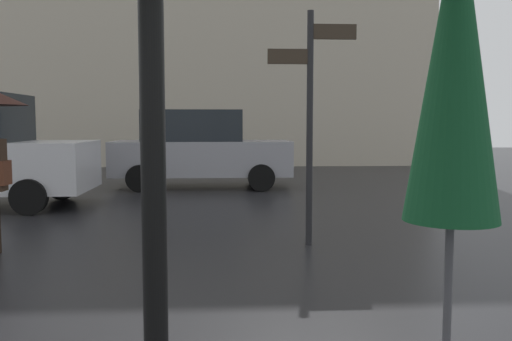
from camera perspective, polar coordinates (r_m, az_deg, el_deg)
folded_patio_umbrella_far at (r=2.45m, az=20.13°, el=9.03°), size 0.42×0.42×2.45m
parked_car_left at (r=12.84m, az=-5.94°, el=2.30°), size 4.13×1.83×1.82m
street_signpost at (r=6.72m, az=5.72°, el=6.91°), size 1.08×0.08×2.87m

